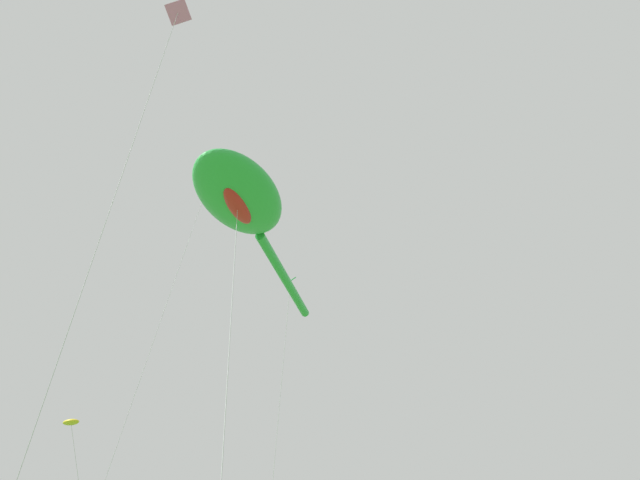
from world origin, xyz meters
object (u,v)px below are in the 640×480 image
(small_kite_triangle_green, at_px, (71,424))
(small_kite_stunt_black, at_px, (287,321))
(small_kite_box_yellow, at_px, (206,190))
(small_kite_delta_white, at_px, (168,43))
(big_show_kite, at_px, (243,203))

(small_kite_triangle_green, height_order, small_kite_stunt_black, small_kite_stunt_black)
(small_kite_box_yellow, xyz_separation_m, small_kite_delta_white, (-7.87, -11.54, -4.47))
(small_kite_triangle_green, xyz_separation_m, small_kite_delta_white, (-4.79, -16.19, 8.53))
(small_kite_triangle_green, bearing_deg, small_kite_stunt_black, 24.91)
(small_kite_delta_white, bearing_deg, small_kite_stunt_black, 12.85)
(big_show_kite, relative_size, small_kite_box_yellow, 0.68)
(small_kite_box_yellow, relative_size, small_kite_delta_white, 1.18)
(small_kite_triangle_green, bearing_deg, small_kite_delta_white, -27.36)
(big_show_kite, bearing_deg, small_kite_box_yellow, -143.22)
(small_kite_box_yellow, bearing_deg, small_kite_stunt_black, 50.79)
(big_show_kite, bearing_deg, small_kite_triangle_green, -124.05)
(small_kite_triangle_green, relative_size, small_kite_box_yellow, 0.39)
(small_kite_stunt_black, height_order, small_kite_delta_white, small_kite_delta_white)
(big_show_kite, bearing_deg, small_kite_delta_white, -5.83)
(small_kite_triangle_green, distance_m, small_kite_stunt_black, 11.52)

